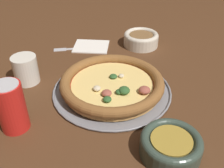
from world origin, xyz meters
The scene contains 9 objects.
ground_plane centered at (0.00, 0.00, 0.00)m, with size 3.00×3.00×0.00m, color #4C2D19.
pizza_tray centered at (0.00, 0.00, 0.00)m, with size 0.34×0.34×0.01m.
pizza centered at (0.00, 0.00, 0.03)m, with size 0.29×0.29×0.04m.
bowl_near centered at (0.16, -0.20, 0.03)m, with size 0.13×0.13×0.05m.
bowl_far centered at (0.06, 0.31, 0.03)m, with size 0.13×0.13×0.05m.
drinking_cup centered at (-0.26, 0.01, 0.04)m, with size 0.07×0.07×0.08m.
napkin centered at (-0.12, 0.27, 0.00)m, with size 0.13×0.12×0.01m.
fork centered at (-0.17, 0.24, 0.00)m, with size 0.18×0.07×0.00m.
beverage_can centered at (-0.21, -0.18, 0.06)m, with size 0.07×0.07×0.12m.
Camera 1 is at (0.09, -0.60, 0.44)m, focal length 42.00 mm.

